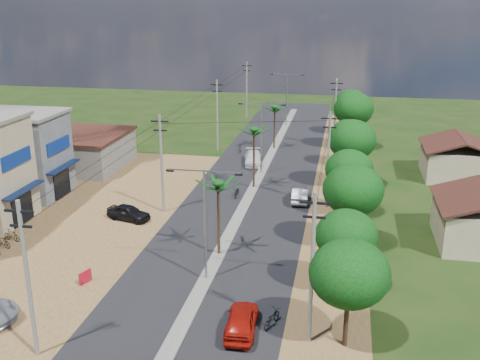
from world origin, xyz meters
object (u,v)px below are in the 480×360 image
object	(u,v)px
car_silver_mid	(300,195)
car_white_far	(253,158)
roadside_sign	(85,277)
car_parked_dark	(129,213)
car_red_near	(241,321)
moto_rider_east	(272,319)

from	to	relation	value
car_silver_mid	car_white_far	size ratio (longest dim) A/B	0.87
roadside_sign	car_silver_mid	bearing A→B (deg)	74.77
car_silver_mid	roadside_sign	world-z (taller)	car_silver_mid
car_parked_dark	roadside_sign	bearing A→B (deg)	-158.45
car_white_far	car_red_near	bearing A→B (deg)	-92.50
car_silver_mid	car_parked_dark	size ratio (longest dim) A/B	1.07
car_red_near	car_white_far	world-z (taller)	car_red_near
moto_rider_east	roadside_sign	bearing A→B (deg)	8.00
car_red_near	moto_rider_east	xyz separation A→B (m)	(1.64, 0.98, -0.26)
car_parked_dark	moto_rider_east	xyz separation A→B (m)	(14.56, -14.24, -0.19)
car_white_far	roadside_sign	world-z (taller)	car_white_far
car_red_near	car_parked_dark	bearing A→B (deg)	-53.26
car_red_near	roadside_sign	distance (m)	12.17
car_white_far	car_parked_dark	bearing A→B (deg)	-122.99
car_white_far	car_parked_dark	distance (m)	20.85
car_parked_dark	moto_rider_east	world-z (taller)	car_parked_dark
car_silver_mid	moto_rider_east	size ratio (longest dim) A/B	2.27
moto_rider_east	car_parked_dark	bearing A→B (deg)	-24.31
car_red_near	car_silver_mid	world-z (taller)	car_red_near
moto_rider_east	roadside_sign	distance (m)	13.50
car_white_far	car_parked_dark	world-z (taller)	car_white_far
car_silver_mid	moto_rider_east	bearing A→B (deg)	88.51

